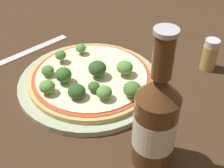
{
  "coord_description": "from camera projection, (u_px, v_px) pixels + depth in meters",
  "views": [
    {
      "loc": [
        0.44,
        -0.2,
        0.4
      ],
      "look_at": [
        0.07,
        0.01,
        0.06
      ],
      "focal_mm": 50.0,
      "sensor_mm": 36.0,
      "label": 1
    }
  ],
  "objects": [
    {
      "name": "ground_plane",
      "position": [
        89.0,
        90.0,
        0.63
      ],
      "size": [
        3.0,
        3.0,
        0.0
      ],
      "primitive_type": "plane",
      "color": "#3D2819"
    },
    {
      "name": "plate",
      "position": [
        90.0,
        83.0,
        0.64
      ],
      "size": [
        0.29,
        0.29,
        0.01
      ],
      "color": "#A3B293",
      "rests_on": "ground_plane"
    },
    {
      "name": "pizza",
      "position": [
        92.0,
        77.0,
        0.63
      ],
      "size": [
        0.25,
        0.25,
        0.01
      ],
      "color": "tan",
      "rests_on": "plate"
    },
    {
      "name": "broccoli_floret_0",
      "position": [
        81.0,
        48.0,
        0.68
      ],
      "size": [
        0.02,
        0.02,
        0.02
      ],
      "color": "#7A9E5B",
      "rests_on": "pizza"
    },
    {
      "name": "broccoli_floret_1",
      "position": [
        125.0,
        67.0,
        0.61
      ],
      "size": [
        0.03,
        0.03,
        0.03
      ],
      "color": "#7A9E5B",
      "rests_on": "pizza"
    },
    {
      "name": "broccoli_floret_2",
      "position": [
        97.0,
        68.0,
        0.61
      ],
      "size": [
        0.04,
        0.04,
        0.03
      ],
      "color": "#7A9E5B",
      "rests_on": "pizza"
    },
    {
      "name": "broccoli_floret_3",
      "position": [
        61.0,
        55.0,
        0.65
      ],
      "size": [
        0.02,
        0.02,
        0.03
      ],
      "color": "#7A9E5B",
      "rests_on": "pizza"
    },
    {
      "name": "broccoli_floret_4",
      "position": [
        63.0,
        75.0,
        0.59
      ],
      "size": [
        0.03,
        0.03,
        0.03
      ],
      "color": "#7A9E5B",
      "rests_on": "pizza"
    },
    {
      "name": "broccoli_floret_5",
      "position": [
        94.0,
        87.0,
        0.58
      ],
      "size": [
        0.02,
        0.02,
        0.02
      ],
      "color": "#7A9E5B",
      "rests_on": "pizza"
    },
    {
      "name": "broccoli_floret_6",
      "position": [
        132.0,
        89.0,
        0.56
      ],
      "size": [
        0.03,
        0.03,
        0.03
      ],
      "color": "#7A9E5B",
      "rests_on": "pizza"
    },
    {
      "name": "broccoli_floret_7",
      "position": [
        47.0,
        86.0,
        0.57
      ],
      "size": [
        0.03,
        0.03,
        0.03
      ],
      "color": "#7A9E5B",
      "rests_on": "pizza"
    },
    {
      "name": "broccoli_floret_8",
      "position": [
        77.0,
        91.0,
        0.56
      ],
      "size": [
        0.03,
        0.03,
        0.03
      ],
      "color": "#7A9E5B",
      "rests_on": "pizza"
    },
    {
      "name": "broccoli_floret_9",
      "position": [
        106.0,
        92.0,
        0.56
      ],
      "size": [
        0.03,
        0.03,
        0.03
      ],
      "color": "#7A9E5B",
      "rests_on": "pizza"
    },
    {
      "name": "broccoli_floret_10",
      "position": [
        48.0,
        71.0,
        0.62
      ],
      "size": [
        0.03,
        0.03,
        0.02
      ],
      "color": "#7A9E5B",
      "rests_on": "pizza"
    },
    {
      "name": "beer_bottle",
      "position": [
        155.0,
        121.0,
        0.44
      ],
      "size": [
        0.06,
        0.06,
        0.23
      ],
      "color": "#563319",
      "rests_on": "ground_plane"
    },
    {
      "name": "pepper_shaker",
      "position": [
        210.0,
        55.0,
        0.66
      ],
      "size": [
        0.03,
        0.03,
        0.07
      ],
      "color": "tan",
      "rests_on": "ground_plane"
    },
    {
      "name": "fork",
      "position": [
        33.0,
        49.0,
        0.74
      ],
      "size": [
        0.06,
        0.19,
        0.0
      ],
      "rotation": [
        0.0,
        0.0,
        1.81
      ],
      "color": "silver",
      "rests_on": "ground_plane"
    }
  ]
}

